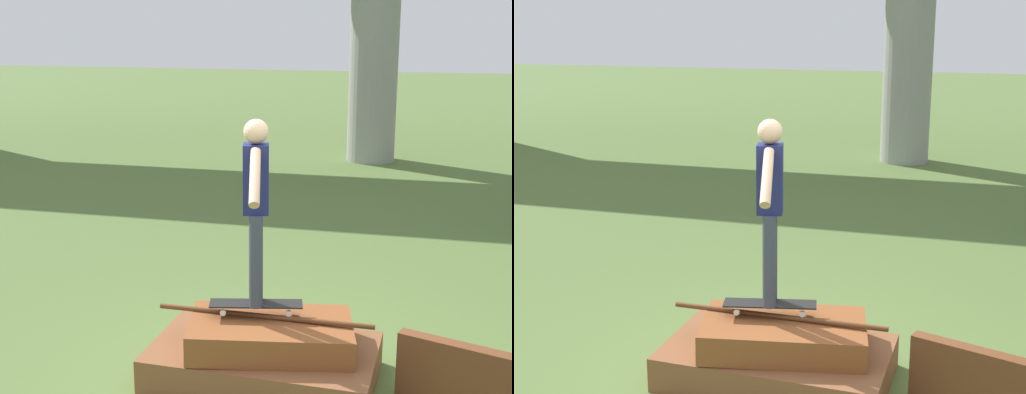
% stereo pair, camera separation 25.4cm
% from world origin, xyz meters
% --- Properties ---
extents(ground_plane, '(80.00, 80.00, 0.00)m').
position_xyz_m(ground_plane, '(0.00, 0.00, 0.00)').
color(ground_plane, '#567038').
extents(scrap_pile, '(2.06, 1.26, 0.63)m').
position_xyz_m(scrap_pile, '(0.02, -0.01, 0.25)').
color(scrap_pile, brown).
rests_on(scrap_pile, ground_plane).
extents(scrap_plank_loose, '(1.01, 0.44, 0.60)m').
position_xyz_m(scrap_plank_loose, '(1.69, -0.13, 0.30)').
color(scrap_plank_loose, brown).
rests_on(scrap_plank_loose, ground_plane).
extents(skateboard, '(0.86, 0.38, 0.09)m').
position_xyz_m(skateboard, '(-0.08, 0.02, 0.71)').
color(skateboard, black).
rests_on(skateboard, scrap_pile).
extents(skater, '(0.35, 1.21, 1.66)m').
position_xyz_m(skater, '(-0.08, 0.02, 1.69)').
color(skater, '#383D4C').
rests_on(skater, skateboard).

